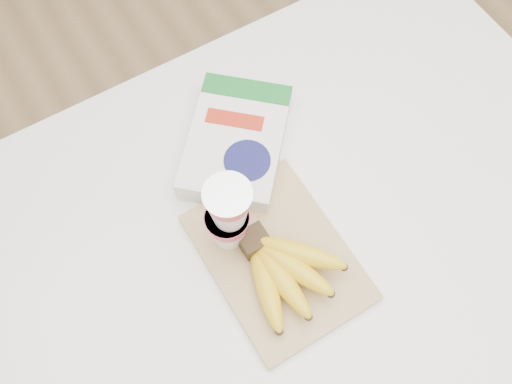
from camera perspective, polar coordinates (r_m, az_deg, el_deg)
room at (r=0.70m, az=3.14°, el=6.36°), size 4.00×4.00×4.00m
table at (r=1.50m, az=1.49°, el=-11.15°), size 1.33×0.88×0.99m
cutting_board at (r=1.00m, az=2.16°, el=-6.50°), size 0.23×0.31×0.02m
bananas at (r=0.96m, az=2.70°, el=-7.72°), size 0.18×0.19×0.07m
yogurt_stack at (r=0.91m, az=-2.81°, el=-2.36°), size 0.08×0.08×0.18m
cereal_box at (r=1.07m, az=-1.98°, el=5.04°), size 0.30×0.30×0.06m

